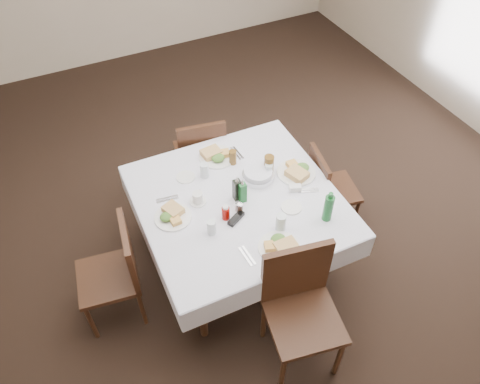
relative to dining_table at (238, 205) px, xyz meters
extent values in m
plane|color=black|center=(0.19, 0.24, -0.69)|extent=(7.00, 7.00, 0.00)
cylinder|color=black|center=(-0.54, -0.52, -0.33)|extent=(0.06, 0.06, 0.72)
cylinder|color=black|center=(-0.52, 0.54, -0.33)|extent=(0.06, 0.06, 0.72)
cylinder|color=black|center=(0.52, -0.54, -0.33)|extent=(0.06, 0.06, 0.72)
cylinder|color=black|center=(0.54, 0.52, -0.33)|extent=(0.06, 0.06, 0.72)
cube|color=black|center=(0.00, 0.00, 0.05)|extent=(1.35, 1.35, 0.03)
cube|color=white|center=(0.00, 0.00, 0.07)|extent=(1.49, 1.49, 0.01)
cube|color=white|center=(0.01, 0.73, -0.04)|extent=(1.46, 0.04, 0.22)
cube|color=white|center=(-0.01, -0.73, -0.04)|extent=(1.46, 0.04, 0.22)
cube|color=white|center=(0.73, -0.01, -0.04)|extent=(0.04, 1.46, 0.22)
cube|color=white|center=(-0.73, 0.01, -0.04)|extent=(0.04, 1.46, 0.22)
cube|color=black|center=(0.06, 0.96, -0.25)|extent=(0.49, 0.49, 0.04)
cube|color=black|center=(0.03, 0.77, -0.02)|extent=(0.43, 0.11, 0.47)
cylinder|color=black|center=(0.27, 1.11, -0.47)|extent=(0.03, 0.03, 0.44)
cylinder|color=black|center=(0.21, 0.75, -0.47)|extent=(0.03, 0.03, 0.44)
cylinder|color=black|center=(-0.09, 1.18, -0.47)|extent=(0.03, 0.03, 0.44)
cylinder|color=black|center=(-0.15, 0.81, -0.47)|extent=(0.03, 0.03, 0.44)
cube|color=black|center=(0.02, -0.97, -0.20)|extent=(0.55, 0.55, 0.04)
cube|color=black|center=(0.06, -0.76, 0.06)|extent=(0.48, 0.13, 0.52)
cylinder|color=black|center=(-0.22, -1.14, -0.45)|extent=(0.04, 0.04, 0.49)
cylinder|color=black|center=(-0.15, -0.73, -0.45)|extent=(0.04, 0.04, 0.49)
cylinder|color=black|center=(0.19, -1.21, -0.45)|extent=(0.04, 0.04, 0.49)
cylinder|color=black|center=(0.26, -0.80, -0.45)|extent=(0.04, 0.04, 0.49)
cube|color=black|center=(0.94, 0.03, -0.29)|extent=(0.46, 0.46, 0.04)
cube|color=black|center=(0.77, 0.06, -0.07)|extent=(0.11, 0.39, 0.43)
cylinder|color=black|center=(1.08, -0.17, -0.49)|extent=(0.03, 0.03, 0.40)
cylinder|color=black|center=(0.75, -0.11, -0.49)|extent=(0.03, 0.03, 0.40)
cylinder|color=black|center=(1.14, 0.16, -0.49)|extent=(0.03, 0.03, 0.40)
cylinder|color=black|center=(0.81, 0.23, -0.49)|extent=(0.03, 0.03, 0.40)
cube|color=black|center=(-1.08, -0.03, -0.25)|extent=(0.49, 0.49, 0.04)
cube|color=black|center=(-0.88, -0.06, -0.01)|extent=(0.10, 0.43, 0.47)
cylinder|color=black|center=(-1.23, 0.18, -0.47)|extent=(0.04, 0.04, 0.44)
cylinder|color=black|center=(-0.86, 0.13, -0.47)|extent=(0.04, 0.04, 0.44)
cylinder|color=black|center=(-1.29, -0.19, -0.47)|extent=(0.04, 0.04, 0.44)
cylinder|color=black|center=(-0.92, -0.24, -0.47)|extent=(0.04, 0.04, 0.44)
cylinder|color=white|center=(0.04, 0.49, 0.08)|extent=(0.30, 0.30, 0.02)
cube|color=tan|center=(0.01, 0.53, 0.11)|extent=(0.17, 0.14, 0.05)
cube|color=gold|center=(0.10, 0.48, 0.11)|extent=(0.11, 0.10, 0.04)
ellipsoid|color=#356826|center=(0.03, 0.45, 0.11)|extent=(0.11, 0.10, 0.05)
cylinder|color=white|center=(0.05, -0.54, 0.08)|extent=(0.29, 0.29, 0.02)
cube|color=tan|center=(0.08, -0.58, 0.11)|extent=(0.15, 0.12, 0.05)
cube|color=gold|center=(0.00, -0.53, 0.11)|extent=(0.12, 0.10, 0.04)
ellipsoid|color=#356826|center=(0.07, -0.50, 0.11)|extent=(0.11, 0.10, 0.05)
cylinder|color=white|center=(0.54, 0.05, 0.08)|extent=(0.31, 0.31, 0.02)
cube|color=tan|center=(0.51, 0.00, 0.11)|extent=(0.17, 0.19, 0.05)
cube|color=gold|center=(0.54, 0.11, 0.11)|extent=(0.08, 0.10, 0.04)
ellipsoid|color=#356826|center=(0.59, 0.05, 0.11)|extent=(0.11, 0.10, 0.05)
cylinder|color=white|center=(-0.51, 0.04, 0.08)|extent=(0.27, 0.27, 0.01)
cube|color=tan|center=(-0.49, 0.08, 0.11)|extent=(0.16, 0.17, 0.05)
cube|color=gold|center=(-0.51, -0.01, 0.10)|extent=(0.07, 0.09, 0.04)
ellipsoid|color=#356826|center=(-0.55, 0.03, 0.11)|extent=(0.10, 0.09, 0.05)
cylinder|color=white|center=(-0.27, 0.38, 0.08)|extent=(0.15, 0.15, 0.01)
cylinder|color=white|center=(0.32, -0.25, 0.08)|extent=(0.16, 0.16, 0.01)
cylinder|color=silver|center=(-0.13, 0.34, 0.14)|extent=(0.07, 0.07, 0.13)
cylinder|color=silver|center=(0.14, -0.39, 0.14)|extent=(0.07, 0.07, 0.14)
cylinder|color=silver|center=(0.32, 0.12, 0.13)|extent=(0.06, 0.06, 0.11)
cylinder|color=silver|center=(-0.31, -0.21, 0.13)|extent=(0.06, 0.06, 0.12)
cylinder|color=brown|center=(0.13, 0.38, 0.14)|extent=(0.06, 0.06, 0.13)
cylinder|color=brown|center=(0.35, 0.16, 0.15)|extent=(0.08, 0.08, 0.16)
cylinder|color=silver|center=(0.24, 0.13, 0.09)|extent=(0.25, 0.25, 0.05)
cylinder|color=white|center=(0.24, 0.13, 0.13)|extent=(0.22, 0.22, 0.05)
cube|color=black|center=(-0.01, 0.01, 0.16)|extent=(0.06, 0.06, 0.18)
cone|color=silver|center=(-0.01, 0.01, 0.28)|extent=(0.03, 0.03, 0.05)
cube|color=#166026|center=(0.02, -0.03, 0.16)|extent=(0.05, 0.05, 0.17)
cone|color=silver|center=(0.02, -0.03, 0.27)|extent=(0.03, 0.03, 0.05)
cylinder|color=#930802|center=(-0.16, -0.13, 0.13)|extent=(0.06, 0.06, 0.11)
cylinder|color=white|center=(-0.16, -0.13, 0.19)|extent=(0.04, 0.04, 0.02)
cylinder|color=white|center=(-0.06, -0.10, 0.10)|extent=(0.03, 0.03, 0.06)
cylinder|color=silver|center=(-0.06, -0.10, 0.13)|extent=(0.03, 0.03, 0.01)
cylinder|color=#3F2D22|center=(-0.04, -0.13, 0.11)|extent=(0.04, 0.04, 0.07)
cylinder|color=silver|center=(-0.04, -0.13, 0.15)|extent=(0.04, 0.04, 0.01)
cylinder|color=white|center=(-0.29, 0.10, 0.08)|extent=(0.13, 0.13, 0.01)
cylinder|color=white|center=(-0.29, 0.10, 0.12)|extent=(0.08, 0.08, 0.08)
cylinder|color=black|center=(-0.29, 0.10, 0.15)|extent=(0.07, 0.07, 0.01)
torus|color=white|center=(-0.26, 0.14, 0.12)|extent=(0.04, 0.05, 0.05)
cube|color=black|center=(-0.10, -0.18, 0.09)|extent=(0.15, 0.11, 0.03)
cylinder|color=#166026|center=(0.49, -0.46, 0.18)|extent=(0.07, 0.07, 0.22)
cylinder|color=#166026|center=(0.49, -0.46, 0.32)|extent=(0.03, 0.03, 0.04)
cube|color=white|center=(0.43, -0.11, 0.10)|extent=(0.10, 0.08, 0.05)
cube|color=pink|center=(0.43, -0.11, 0.10)|extent=(0.08, 0.06, 0.02)
cube|color=silver|center=(0.20, 0.47, 0.08)|extent=(0.03, 0.17, 0.01)
cube|color=silver|center=(0.23, 0.47, 0.08)|extent=(0.03, 0.17, 0.01)
cube|color=silver|center=(-0.16, -0.51, 0.08)|extent=(0.03, 0.18, 0.01)
cube|color=silver|center=(-0.19, -0.51, 0.08)|extent=(0.03, 0.18, 0.01)
cube|color=silver|center=(0.52, -0.17, 0.08)|extent=(0.16, 0.07, 0.01)
cube|color=silver|center=(0.53, -0.15, 0.08)|extent=(0.16, 0.07, 0.01)
cube|color=silver|center=(-0.48, 0.24, 0.08)|extent=(0.17, 0.04, 0.01)
cube|color=silver|center=(-0.49, 0.21, 0.08)|extent=(0.17, 0.04, 0.01)
camera|label=1|loc=(-1.04, -2.17, 2.66)|focal=35.00mm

